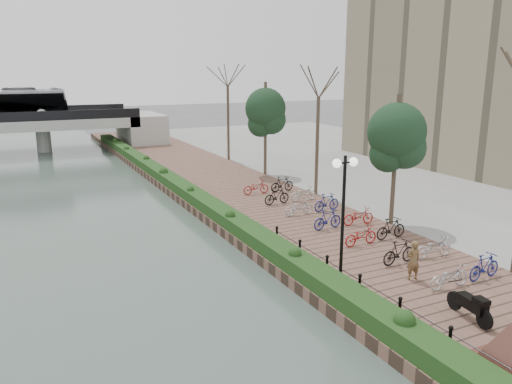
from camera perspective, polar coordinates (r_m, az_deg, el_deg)
ground at (r=15.45m, az=14.41°, el=-18.27°), size 220.00×220.00×0.00m
promenade at (r=31.13m, az=-0.88°, el=-0.86°), size 8.00×75.00×0.50m
inland_pavement at (r=40.46m, az=20.08°, el=1.71°), size 24.00×75.00×0.50m
hedge at (r=32.06m, az=-8.30°, el=0.44°), size 1.10×56.00×0.60m
chain_fence at (r=17.19m, az=13.83°, el=-11.57°), size 0.10×14.10×0.70m
lamppost at (r=17.83m, az=10.02°, el=-0.01°), size 1.02×0.32×4.72m
motorcycle at (r=17.25m, az=23.21°, el=-11.64°), size 0.74×1.70×1.03m
pedestrian at (r=19.50m, az=17.53°, el=-7.44°), size 0.60×0.45×1.51m
bicycle_parking at (r=25.23m, az=9.77°, el=-2.85°), size 2.40×17.32×1.00m
street_trees at (r=28.41m, az=10.66°, el=4.58°), size 3.20×37.12×6.80m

